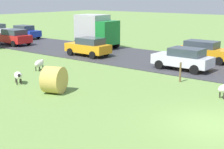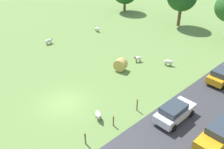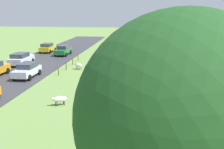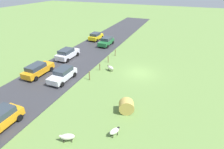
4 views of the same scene
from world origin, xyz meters
name	(u,v)px [view 2 (image 2 of 4)]	position (x,y,z in m)	size (l,w,h in m)	color
ground_plane	(64,104)	(0.00, 0.00, 0.00)	(160.00, 160.00, 0.00)	#6B8E47
sheep_0	(98,115)	(4.08, 0.95, 0.50)	(1.21, 0.91, 0.75)	silver
sheep_1	(138,58)	(-0.91, 11.92, 0.50)	(0.84, 1.06, 0.73)	white
sheep_2	(49,41)	(-13.70, 6.68, 0.49)	(0.63, 1.32, 0.77)	silver
sheep_3	(97,29)	(-12.78, 15.20, 0.49)	(1.15, 0.62, 0.74)	silver
sheep_4	(169,62)	(2.37, 13.90, 0.49)	(1.26, 0.95, 0.74)	silver
hay_bale_0	(120,65)	(-0.88, 8.71, 0.74)	(1.48, 1.48, 1.01)	tan
fence_post_1	(85,139)	(5.58, -1.71, 0.54)	(0.12, 0.12, 1.08)	brown
fence_post_2	(113,121)	(5.58, 1.35, 0.51)	(0.12, 0.12, 1.03)	brown
fence_post_3	(137,105)	(5.58, 4.40, 0.62)	(0.12, 0.12, 1.23)	brown
car_5	(175,112)	(8.71, 5.79, 0.88)	(1.99, 4.19, 1.58)	silver
car_6	(222,75)	(8.67, 14.88, 0.90)	(1.97, 4.08, 1.61)	orange
car_8	(218,134)	(12.66, 5.93, 0.90)	(1.95, 4.57, 1.63)	orange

